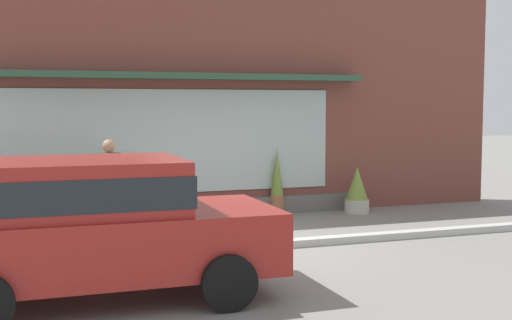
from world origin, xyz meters
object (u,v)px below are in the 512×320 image
fire_hydrant (152,215)px  potted_plant_by_entrance (357,191)px  parked_car_red (94,221)px  potted_plant_window_center (54,201)px  potted_plant_doorstep (277,183)px  pedestrian_with_handbag (111,181)px  potted_plant_window_left (156,210)px

fire_hydrant → potted_plant_by_entrance: potted_plant_by_entrance is taller
parked_car_red → potted_plant_window_center: 5.08m
potted_plant_doorstep → pedestrian_with_handbag: bearing=-160.2°
potted_plant_by_entrance → potted_plant_window_center: size_ratio=1.07×
parked_car_red → fire_hydrant: bearing=68.7°
potted_plant_window_center → potted_plant_doorstep: bearing=-0.8°
fire_hydrant → parked_car_red: (-1.31, -3.28, 0.51)m
potted_plant_window_center → potted_plant_window_left: bearing=-11.2°
pedestrian_with_handbag → parked_car_red: 3.80m
potted_plant_doorstep → potted_plant_window_center: potted_plant_doorstep is taller
parked_car_red → potted_plant_window_center: parked_car_red is taller
parked_car_red → potted_plant_by_entrance: bearing=38.6°
parked_car_red → potted_plant_window_left: (1.66, 4.70, -0.66)m
pedestrian_with_handbag → potted_plant_window_center: pedestrian_with_handbag is taller
fire_hydrant → potted_plant_window_left: size_ratio=1.49×
pedestrian_with_handbag → parked_car_red: bearing=-126.1°
fire_hydrant → potted_plant_window_left: fire_hydrant is taller
fire_hydrant → parked_car_red: bearing=-111.8°
fire_hydrant → pedestrian_with_handbag: 0.94m
potted_plant_by_entrance → potted_plant_window_center: bearing=175.4°
parked_car_red → potted_plant_doorstep: bearing=50.3°
fire_hydrant → potted_plant_window_left: bearing=76.4°
potted_plant_window_left → potted_plant_by_entrance: bearing=-1.6°
fire_hydrant → potted_plant_doorstep: size_ratio=0.60×
potted_plant_doorstep → potted_plant_window_left: potted_plant_doorstep is taller
potted_plant_by_entrance → potted_plant_window_left: potted_plant_by_entrance is taller
parked_car_red → potted_plant_by_entrance: size_ratio=4.23×
potted_plant_by_entrance → potted_plant_doorstep: bearing=165.4°
fire_hydrant → potted_plant_by_entrance: 4.72m
fire_hydrant → potted_plant_window_left: (0.34, 1.42, -0.15)m
fire_hydrant → potted_plant_window_center: bearing=129.8°
pedestrian_with_handbag → potted_plant_doorstep: pedestrian_with_handbag is taller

